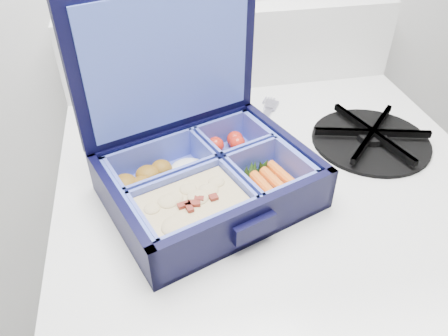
{
  "coord_description": "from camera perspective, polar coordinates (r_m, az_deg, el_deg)",
  "views": [
    {
      "loc": [
        -0.38,
        1.24,
        1.24
      ],
      "look_at": [
        -0.3,
        1.66,
        0.9
      ],
      "focal_mm": 35.0,
      "sensor_mm": 36.0,
      "label": 1
    }
  ],
  "objects": [
    {
      "name": "bento_box",
      "position": [
        0.54,
        -1.96,
        -1.61
      ],
      "size": [
        0.29,
        0.26,
        0.06
      ],
      "primitive_type": null,
      "rotation": [
        0.0,
        0.0,
        0.35
      ],
      "color": "black",
      "rests_on": "stove"
    },
    {
      "name": "burner_grate_rear",
      "position": [
        0.7,
        -6.62,
        6.84
      ],
      "size": [
        0.19,
        0.19,
        0.02
      ],
      "primitive_type": "cylinder",
      "rotation": [
        0.0,
        0.0,
        0.18
      ],
      "color": "black",
      "rests_on": "stove"
    },
    {
      "name": "fork",
      "position": [
        0.67,
        4.35,
        4.81
      ],
      "size": [
        0.11,
        0.16,
        0.01
      ],
      "primitive_type": null,
      "rotation": [
        0.0,
        0.0,
        -0.55
      ],
      "color": "#AAA7C2",
      "rests_on": "stove"
    },
    {
      "name": "burner_grate",
      "position": [
        0.68,
        18.75,
        4.06
      ],
      "size": [
        0.21,
        0.21,
        0.02
      ],
      "primitive_type": "cylinder",
      "rotation": [
        0.0,
        0.0,
        -0.25
      ],
      "color": "black",
      "rests_on": "stove"
    }
  ]
}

